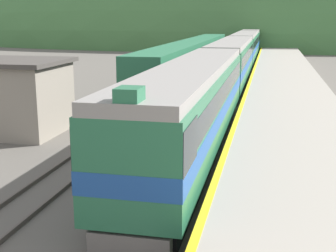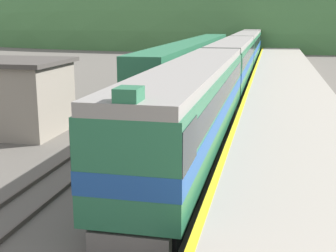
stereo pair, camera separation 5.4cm
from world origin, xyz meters
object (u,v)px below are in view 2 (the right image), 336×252
at_px(carriage_second, 233,62).
at_px(carriage_third, 246,47).
at_px(express_train_lead_car, 193,105).
at_px(siding_train, 193,59).
at_px(carriage_fourth, 253,40).

relative_size(carriage_second, carriage_third, 1.00).
relative_size(express_train_lead_car, siding_train, 0.52).
distance_m(express_train_lead_car, siding_train, 27.90).
distance_m(carriage_second, carriage_third, 21.98).
bearing_deg(express_train_lead_car, siding_train, 99.57).
relative_size(carriage_fourth, siding_train, 0.51).
distance_m(express_train_lead_car, carriage_second, 22.43).
distance_m(express_train_lead_car, carriage_third, 44.41).
xyz_separation_m(express_train_lead_car, carriage_fourth, (0.00, 66.39, -0.01)).
bearing_deg(carriage_fourth, siding_train, -96.80).
height_order(express_train_lead_car, carriage_second, express_train_lead_car).
distance_m(express_train_lead_car, carriage_fourth, 66.39).
height_order(carriage_second, carriage_third, same).
xyz_separation_m(carriage_second, carriage_fourth, (0.00, 43.97, 0.00)).
height_order(express_train_lead_car, carriage_third, express_train_lead_car).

